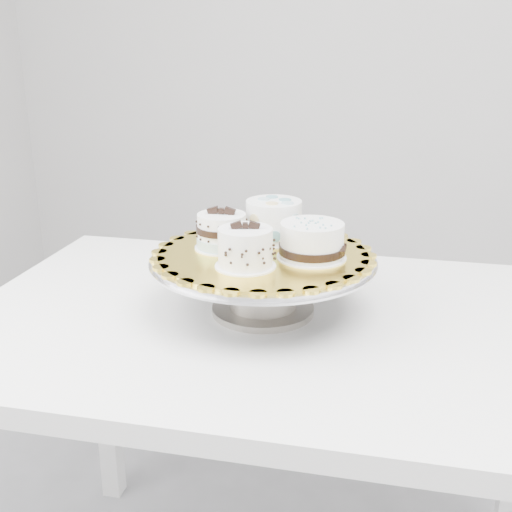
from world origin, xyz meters
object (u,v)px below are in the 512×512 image
(cake_dots, at_px, (274,220))
(cake_swirl, at_px, (245,249))
(cake_banded, at_px, (222,232))
(cake_ribbon, at_px, (313,242))
(table, at_px, (274,356))
(cake_stand, at_px, (263,274))
(cake_board, at_px, (263,254))

(cake_dots, bearing_deg, cake_swirl, -113.97)
(cake_banded, xyz_separation_m, cake_ribbon, (0.17, -0.01, -0.00))
(table, height_order, cake_banded, cake_banded)
(cake_stand, xyz_separation_m, cake_banded, (-0.08, 0.00, 0.07))
(cake_board, bearing_deg, cake_swirl, -96.55)
(cake_swirl, bearing_deg, cake_banded, 112.89)
(cake_board, height_order, cake_dots, cake_dots)
(cake_swirl, bearing_deg, cake_stand, 66.51)
(table, height_order, cake_ribbon, cake_ribbon)
(cake_dots, bearing_deg, table, -94.89)
(cake_ribbon, bearing_deg, cake_swirl, -146.07)
(cake_dots, distance_m, cake_ribbon, 0.12)
(cake_stand, height_order, cake_banded, cake_banded)
(cake_stand, bearing_deg, cake_ribbon, -2.60)
(table, distance_m, cake_ribbon, 0.24)
(cake_board, distance_m, cake_ribbon, 0.10)
(cake_ribbon, bearing_deg, cake_dots, 134.19)
(cake_dots, bearing_deg, cake_ribbon, -63.56)
(cake_board, bearing_deg, cake_ribbon, -2.60)
(table, relative_size, cake_banded, 11.85)
(table, distance_m, cake_swirl, 0.25)
(cake_swirl, bearing_deg, table, 47.69)
(table, height_order, cake_swirl, cake_swirl)
(cake_banded, bearing_deg, cake_stand, -8.77)
(cake_board, xyz_separation_m, cake_banded, (-0.08, 0.00, 0.03))
(cake_stand, relative_size, cake_board, 1.09)
(cake_swirl, relative_size, cake_ribbon, 0.89)
(table, xyz_separation_m, cake_ribbon, (0.07, 0.00, 0.23))
(cake_swirl, xyz_separation_m, cake_banded, (-0.07, 0.08, -0.00))
(table, distance_m, cake_banded, 0.25)
(table, bearing_deg, cake_swirl, -118.58)
(cake_banded, height_order, cake_dots, cake_banded)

